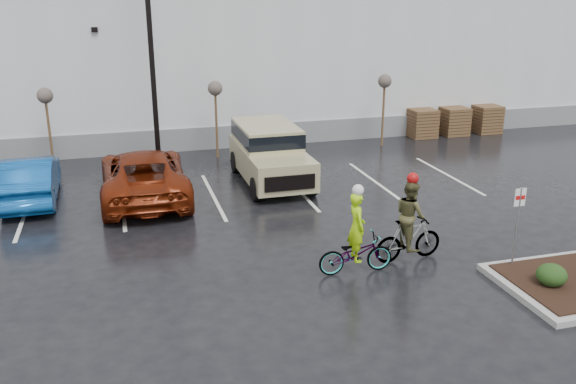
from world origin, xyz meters
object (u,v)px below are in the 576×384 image
object	(u,v)px
sapling_east	(385,85)
pallet_stack_a	(422,123)
pallet_stack_c	(486,119)
cyclist_hivis	(356,246)
sapling_mid	(215,93)
cyclist_olive	(409,229)
sapling_west	(45,100)
car_blue	(31,179)
pallet_stack_b	(454,121)
fire_lane_sign	(518,218)
lamppost	(149,19)
suv_tan	(271,155)
car_red	(144,174)

from	to	relation	value
sapling_east	pallet_stack_a	xyz separation A→B (m)	(2.50, 1.00, -2.05)
pallet_stack_c	cyclist_hivis	xyz separation A→B (m)	(-12.03, -12.82, 0.04)
sapling_mid	cyclist_olive	xyz separation A→B (m)	(3.07, -11.50, -1.86)
sapling_west	pallet_stack_a	bearing A→B (deg)	3.47
sapling_west	car_blue	bearing A→B (deg)	-95.61
cyclist_hivis	pallet_stack_b	bearing A→B (deg)	-37.20
pallet_stack_c	car_blue	xyz separation A→B (m)	(-20.37, -4.81, 0.09)
sapling_west	pallet_stack_b	distance (m)	18.34
sapling_east	pallet_stack_c	world-z (taller)	sapling_east
fire_lane_sign	pallet_stack_a	bearing A→B (deg)	71.19
lamppost	pallet_stack_b	distance (m)	15.19
sapling_west	sapling_east	size ratio (longest dim) A/B	1.00
sapling_east	fire_lane_sign	bearing A→B (deg)	-99.75
pallet_stack_c	fire_lane_sign	world-z (taller)	fire_lane_sign
pallet_stack_b	lamppost	bearing A→B (deg)	-171.98
lamppost	fire_lane_sign	bearing A→B (deg)	-56.54
pallet_stack_c	cyclist_hivis	bearing A→B (deg)	-133.19
sapling_east	pallet_stack_b	world-z (taller)	sapling_east
sapling_west	suv_tan	world-z (taller)	sapling_west
pallet_stack_a	suv_tan	size ratio (longest dim) A/B	0.26
pallet_stack_b	cyclist_hivis	distance (m)	16.40
lamppost	sapling_east	xyz separation A→B (m)	(10.00, 1.00, -2.96)
sapling_west	suv_tan	distance (m)	8.93
pallet_stack_a	fire_lane_sign	xyz separation A→B (m)	(-4.70, -13.80, 0.73)
suv_tan	car_red	bearing A→B (deg)	-173.64
sapling_west	fire_lane_sign	bearing A→B (deg)	-47.33
sapling_west	pallet_stack_c	distance (m)	20.13
fire_lane_sign	car_red	size ratio (longest dim) A/B	0.37
sapling_west	fire_lane_sign	distance (m)	17.46
cyclist_olive	car_blue	bearing A→B (deg)	47.39
pallet_stack_a	fire_lane_sign	world-z (taller)	fire_lane_sign
sapling_mid	lamppost	bearing A→B (deg)	-158.20
car_blue	pallet_stack_c	bearing A→B (deg)	-167.83
pallet_stack_b	car_blue	xyz separation A→B (m)	(-18.57, -4.81, 0.09)
cyclist_hivis	fire_lane_sign	bearing A→B (deg)	-103.03
sapling_mid	sapling_west	bearing A→B (deg)	180.00
pallet_stack_a	car_red	bearing A→B (deg)	-157.35
pallet_stack_a	cyclist_olive	distance (m)	14.29
sapling_west	car_red	bearing A→B (deg)	-54.23
lamppost	car_red	size ratio (longest dim) A/B	1.55
pallet_stack_c	cyclist_olive	world-z (taller)	cyclist_olive
sapling_east	car_blue	world-z (taller)	sapling_east
sapling_west	sapling_mid	xyz separation A→B (m)	(6.50, 0.00, 0.00)
sapling_east	car_blue	bearing A→B (deg)	-165.14
sapling_mid	pallet_stack_b	world-z (taller)	sapling_mid
pallet_stack_b	car_red	xyz separation A→B (m)	(-14.94, -5.52, 0.15)
car_red	sapling_west	bearing A→B (deg)	-53.85
sapling_mid	suv_tan	xyz separation A→B (m)	(1.29, -4.02, -1.70)
sapling_west	fire_lane_sign	world-z (taller)	sapling_west
sapling_mid	car_red	xyz separation A→B (m)	(-3.24, -4.52, -1.90)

